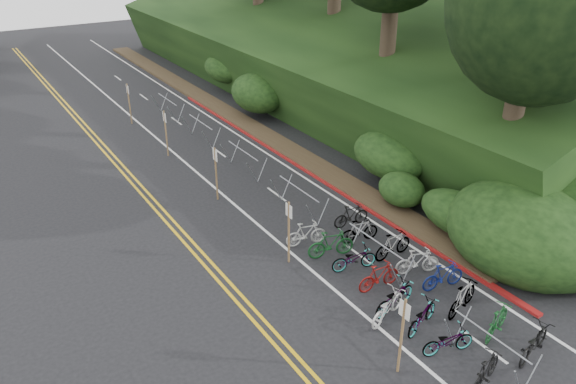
% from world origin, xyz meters
% --- Properties ---
extents(ground, '(120.00, 120.00, 0.00)m').
position_xyz_m(ground, '(0.00, 0.00, 0.00)').
color(ground, black).
rests_on(ground, ground).
extents(road_markings, '(7.47, 80.00, 0.01)m').
position_xyz_m(road_markings, '(0.63, 10.10, 0.00)').
color(road_markings, gold).
rests_on(road_markings, ground).
extents(red_curb, '(0.25, 28.00, 0.10)m').
position_xyz_m(red_curb, '(5.70, 12.00, 0.05)').
color(red_curb, maroon).
rests_on(red_curb, ground).
extents(embankment, '(14.30, 48.14, 9.11)m').
position_xyz_m(embankment, '(12.96, 19.04, 2.57)').
color(embankment, black).
rests_on(embankment, ground).
extents(bike_rack_front, '(1.15, 2.60, 1.19)m').
position_xyz_m(bike_rack_front, '(2.42, -2.56, 0.85)').
color(bike_rack_front, gray).
rests_on(bike_rack_front, ground).
extents(bike_racks_rest, '(1.14, 23.00, 1.17)m').
position_xyz_m(bike_racks_rest, '(3.00, 13.00, 0.85)').
color(bike_racks_rest, gray).
rests_on(bike_racks_rest, ground).
extents(signpost_near, '(0.08, 0.40, 2.50)m').
position_xyz_m(signpost_near, '(0.23, -1.32, 1.43)').
color(signpost_near, brown).
rests_on(signpost_near, ground).
extents(signposts_rest, '(0.08, 18.40, 2.50)m').
position_xyz_m(signposts_rest, '(0.60, 14.00, 1.43)').
color(signposts_rest, brown).
rests_on(signposts_rest, ground).
extents(bike_front, '(1.19, 1.93, 0.96)m').
position_xyz_m(bike_front, '(1.49, 0.60, 0.48)').
color(bike_front, beige).
rests_on(bike_front, ground).
extents(bike_valet, '(3.21, 10.64, 1.09)m').
position_xyz_m(bike_valet, '(2.99, 1.27, 0.50)').
color(bike_valet, black).
rests_on(bike_valet, ground).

